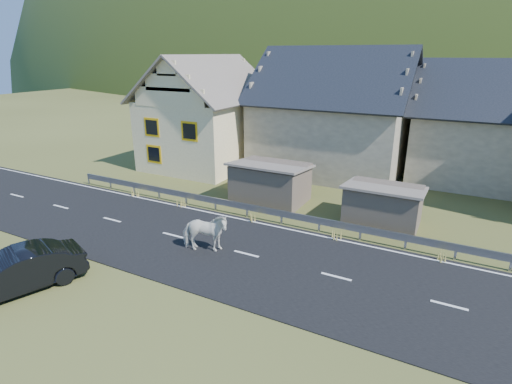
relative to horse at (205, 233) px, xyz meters
The scene contains 13 objects.
ground 2.04m from the horse, 18.76° to the left, with size 160.00×160.00×0.00m, color #3B3D1A.
road 2.03m from the horse, 18.76° to the left, with size 60.00×7.00×0.04m, color black.
lane_markings 2.02m from the horse, 18.76° to the left, with size 60.00×6.60×0.01m, color silver.
guardrail 4.62m from the horse, 68.00° to the left, with size 28.10×0.09×0.75m.
shed_left 7.09m from the horse, 92.23° to the left, with size 4.30×3.30×2.40m, color brown.
shed_right 9.06m from the horse, 46.62° to the left, with size 3.80×2.90×2.20m, color brown.
house_cream 15.45m from the horse, 123.35° to the left, with size 7.80×9.80×8.30m.
house_stone_a 16.04m from the horse, 87.34° to the left, with size 10.80×9.80×8.90m.
house_stone_b 20.86m from the horse, 58.62° to the left, with size 9.80×8.80×8.10m.
mountain 181.92m from the horse, 87.87° to the left, with size 440.00×280.00×260.00m, color #2F3E14.
conifer_patch 122.85m from the horse, 115.72° to the left, with size 76.00×50.00×28.00m, color black.
horse is the anchor object (origin of this frame).
car 7.15m from the horse, 127.23° to the right, with size 1.62×4.65×1.53m, color black.
Camera 1 is at (7.54, -13.43, 8.26)m, focal length 28.00 mm.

